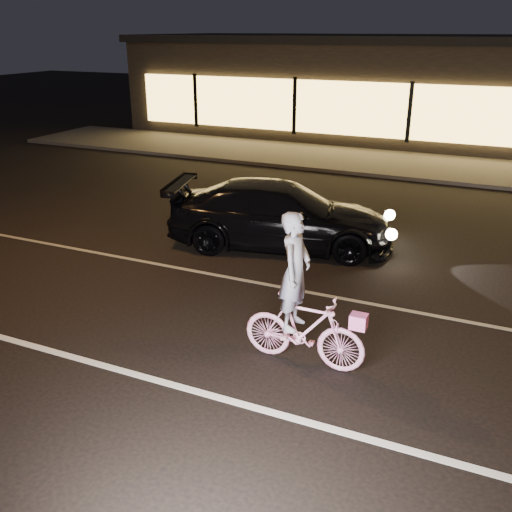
% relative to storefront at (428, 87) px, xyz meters
% --- Properties ---
extents(ground, '(90.00, 90.00, 0.00)m').
position_rel_storefront_xyz_m(ground, '(0.00, -18.97, -2.15)').
color(ground, black).
rests_on(ground, ground).
extents(lane_stripe_near, '(60.00, 0.12, 0.01)m').
position_rel_storefront_xyz_m(lane_stripe_near, '(0.00, -20.47, -2.14)').
color(lane_stripe_near, silver).
rests_on(lane_stripe_near, ground).
extents(lane_stripe_far, '(60.00, 0.10, 0.01)m').
position_rel_storefront_xyz_m(lane_stripe_far, '(0.00, -16.97, -2.14)').
color(lane_stripe_far, gray).
rests_on(lane_stripe_far, ground).
extents(sidewalk, '(30.00, 4.00, 0.12)m').
position_rel_storefront_xyz_m(sidewalk, '(0.00, -5.97, -2.09)').
color(sidewalk, '#383533').
rests_on(sidewalk, ground).
extents(storefront, '(25.40, 8.42, 4.20)m').
position_rel_storefront_xyz_m(storefront, '(0.00, 0.00, 0.00)').
color(storefront, black).
rests_on(storefront, ground).
extents(cyclist, '(1.79, 0.61, 2.25)m').
position_rel_storefront_xyz_m(cyclist, '(1.27, -19.22, -1.35)').
color(cyclist, '#EA3398').
rests_on(cyclist, ground).
extents(sedan, '(5.19, 3.04, 1.41)m').
position_rel_storefront_xyz_m(sedan, '(-0.75, -14.94, -1.44)').
color(sedan, black).
rests_on(sedan, ground).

